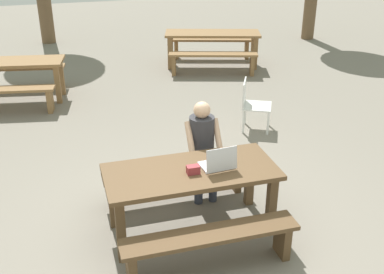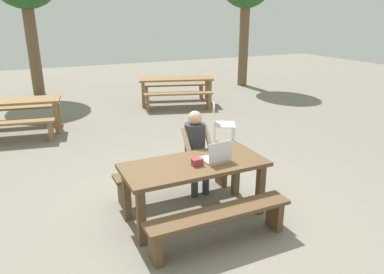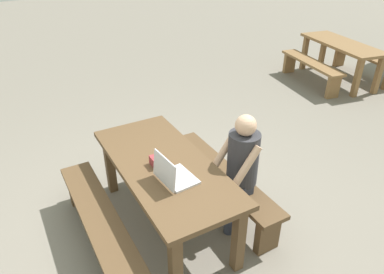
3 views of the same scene
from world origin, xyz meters
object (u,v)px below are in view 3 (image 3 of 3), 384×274
Objects in this scene: picnic_table_front at (165,173)px; laptop at (173,175)px; small_pouch at (156,161)px; picnic_table_rear at (341,49)px; person_seated at (239,165)px.

laptop is at bearing -9.95° from picnic_table_front.
picnic_table_front is 13.61× the size of small_pouch.
small_pouch is 0.07× the size of picnic_table_rear.
laptop is 2.71× the size of small_pouch.
person_seated is at bearing 62.79° from picnic_table_front.
laptop is 0.29× the size of person_seated.
picnic_table_front is 1.48× the size of person_seated.
small_pouch reaches higher than picnic_table_rear.
person_seated is (0.04, 0.67, -0.11)m from laptop.
laptop reaches higher than picnic_table_rear.
picnic_table_rear is at bearing 112.85° from picnic_table_front.
laptop reaches higher than picnic_table_front.
person_seated is (0.33, 0.70, -0.09)m from small_pouch.
person_seated reaches higher than small_pouch.
laptop is at bearing 5.68° from small_pouch.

